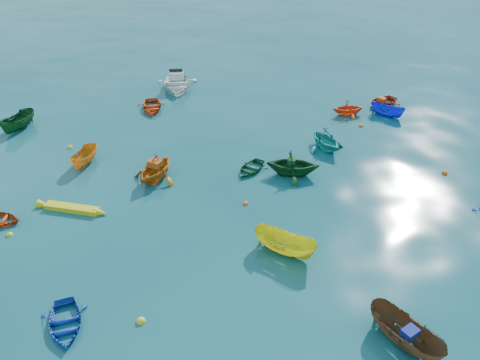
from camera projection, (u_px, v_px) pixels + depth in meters
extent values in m
plane|color=#0A4148|center=(257.00, 240.00, 22.78)|extent=(160.00, 160.00, 0.00)
imported|color=#0D30A4|center=(66.00, 326.00, 18.31)|extent=(2.31, 2.90, 0.54)
imported|color=#51351D|center=(403.00, 344.00, 17.61)|extent=(2.51, 3.50, 1.27)
imported|color=#C96613|center=(156.00, 179.00, 27.65)|extent=(3.98, 4.10, 1.65)
imported|color=yellow|center=(285.00, 253.00, 22.02)|extent=(3.21, 3.00, 1.24)
imported|color=#114C27|center=(250.00, 170.00, 28.45)|extent=(2.82, 2.89, 0.49)
imported|color=teal|center=(325.00, 148.00, 30.88)|extent=(3.23, 3.50, 1.53)
imported|color=orange|center=(86.00, 164.00, 29.14)|extent=(1.94, 2.90, 1.05)
imported|color=#0F411B|center=(292.00, 175.00, 28.04)|extent=(3.73, 3.43, 1.64)
imported|color=#B21E0E|center=(381.00, 105.00, 37.16)|extent=(3.65, 3.34, 0.62)
imported|color=#1020D3|center=(387.00, 116.00, 35.32)|extent=(2.52, 2.58, 1.02)
imported|color=#D14211|center=(152.00, 109.00, 36.34)|extent=(2.32, 3.17, 0.64)
imported|color=#E94816|center=(348.00, 115.00, 35.48)|extent=(2.44, 2.11, 1.27)
imported|color=#0F421A|center=(20.00, 129.00, 33.34)|extent=(2.61, 3.43, 1.25)
imported|color=white|center=(177.00, 88.00, 40.21)|extent=(3.81, 5.10, 1.61)
cube|color=navy|center=(410.00, 332.00, 17.09)|extent=(0.73, 0.66, 0.29)
cube|color=#B84B12|center=(155.00, 163.00, 27.16)|extent=(0.95, 0.90, 0.37)
cube|color=#104119|center=(291.00, 160.00, 27.54)|extent=(0.60, 0.71, 0.29)
cube|color=#DA4816|center=(382.00, 99.00, 36.86)|extent=(0.71, 0.77, 0.30)
sphere|color=yellow|center=(141.00, 321.00, 18.51)|extent=(0.37, 0.37, 0.37)
sphere|color=yellow|center=(10.00, 235.00, 23.13)|extent=(0.31, 0.31, 0.31)
sphere|color=#FF5F0D|center=(246.00, 204.00, 25.43)|extent=(0.30, 0.30, 0.30)
sphere|color=gold|center=(259.00, 230.00, 23.50)|extent=(0.32, 0.32, 0.32)
sphere|color=#CE470B|center=(444.00, 174.00, 28.13)|extent=(0.35, 0.35, 0.35)
sphere|color=yellow|center=(70.00, 148.00, 30.95)|extent=(0.35, 0.35, 0.35)
sphere|color=#D94C0B|center=(361.00, 127.00, 33.71)|extent=(0.32, 0.32, 0.32)
sphere|color=yellow|center=(324.00, 147.00, 30.99)|extent=(0.32, 0.32, 0.32)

